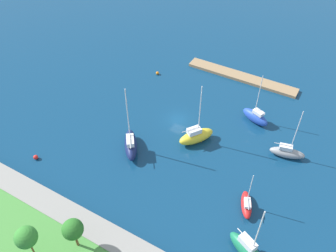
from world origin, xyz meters
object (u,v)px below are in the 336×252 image
Objects in this scene: sailboat_green_near_pier at (249,251)px; mooring_buoy_red at (36,157)px; park_tree_mideast at (73,229)px; sailboat_navy_lone_south at (131,144)px; pier_dock at (242,77)px; park_tree_west at (26,237)px; sailboat_blue_east_end at (255,117)px; sailboat_gray_lone_north at (287,152)px; sailboat_red_off_beacon at (246,204)px; sailboat_yellow_inner_mooring at (196,136)px; mooring_buoy_orange at (157,73)px.

mooring_buoy_red is (39.24, 1.33, -1.03)m from sailboat_green_near_pier.
park_tree_mideast is 0.41× the size of sailboat_navy_lone_south.
pier_dock is 4.43× the size of park_tree_west.
sailboat_blue_east_end reaches higher than pier_dock.
sailboat_navy_lone_south is (16.99, 18.63, 0.20)m from sailboat_blue_east_end.
park_tree_west is at bearing 80.31° from pier_dock.
sailboat_gray_lone_north is 14.12m from sailboat_red_off_beacon.
park_tree_west is 0.75× the size of sailboat_red_off_beacon.
sailboat_navy_lone_south is 22.70m from sailboat_red_off_beacon.
sailboat_blue_east_end reaches higher than park_tree_mideast.
sailboat_gray_lone_north is at bearing -122.61° from park_tree_mideast.
mooring_buoy_red is at bearing 63.80° from sailboat_blue_east_end.
park_tree_mideast is 20.62m from sailboat_navy_lone_south.
park_tree_west is 0.53× the size of sailboat_gray_lone_north.
sailboat_blue_east_end is (-7.70, -10.76, -0.12)m from sailboat_yellow_inner_mooring.
park_tree_mideast is 24.17m from sailboat_green_near_pier.
park_tree_mideast reaches higher than pier_dock.
pier_dock is at bearing -38.58° from sailboat_blue_east_end.
sailboat_red_off_beacon is at bearing -130.09° from sailboat_navy_lone_south.
sailboat_yellow_inner_mooring reaches higher than sailboat_green_near_pier.
park_tree_west is at bearing 143.47° from sailboat_navy_lone_south.
park_tree_west is at bearing 99.94° from mooring_buoy_orange.
sailboat_yellow_inner_mooring is at bearing 89.71° from pier_dock.
sailboat_blue_east_end is at bearing 129.60° from sailboat_gray_lone_north.
sailboat_yellow_inner_mooring is at bearing 159.71° from sailboat_green_near_pier.
sailboat_blue_east_end is 0.79× the size of sailboat_navy_lone_south.
sailboat_green_near_pier is at bearing -101.80° from sailboat_gray_lone_north.
mooring_buoy_red is at bearing 61.01° from pier_dock.
sailboat_blue_east_end reaches higher than mooring_buoy_orange.
sailboat_red_off_beacon is 9.19× the size of mooring_buoy_red.
park_tree_west is 47.67m from mooring_buoy_orange.
sailboat_red_off_beacon is at bearing 137.29° from sailboat_green_near_pier.
sailboat_navy_lone_south is (9.29, 7.87, 0.08)m from sailboat_yellow_inner_mooring.
sailboat_red_off_beacon is at bearing -134.75° from park_tree_mideast.
sailboat_gray_lone_north is 12.87× the size of mooring_buoy_red.
sailboat_navy_lone_south is at bearing 164.71° from sailboat_yellow_inner_mooring.
sailboat_gray_lone_north is at bearing -33.94° from sailboat_red_off_beacon.
pier_dock is 51.51m from park_tree_mideast.
sailboat_navy_lone_south is 18.66× the size of mooring_buoy_orange.
mooring_buoy_orange is at bearing 149.18° from sailboat_gray_lone_north.
park_tree_mideast is at bearing 84.44° from pier_dock.
park_tree_west reaches higher than pier_dock.
mooring_buoy_red reaches higher than pier_dock.
mooring_buoy_red is (13.58, 10.21, -1.05)m from sailboat_navy_lone_south.
sailboat_navy_lone_south reaches higher than mooring_buoy_orange.
pier_dock is at bearing -53.33° from sailboat_navy_lone_south.
park_tree_mideast is at bearing 152.09° from mooring_buoy_red.
sailboat_gray_lone_north is at bearing 162.54° from mooring_buoy_orange.
park_tree_west is (4.42, 3.95, 0.18)m from park_tree_mideast.
park_tree_west is 0.53× the size of sailboat_blue_east_end.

